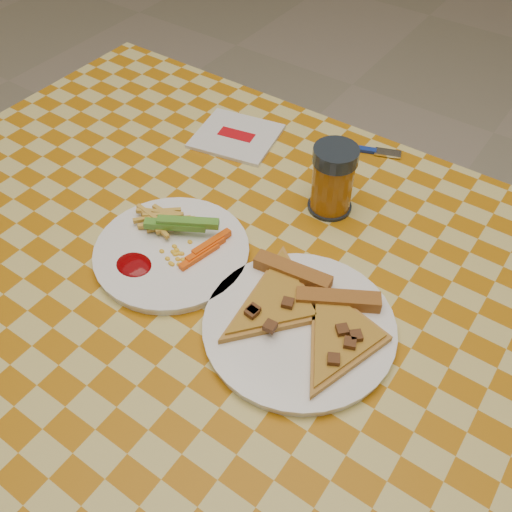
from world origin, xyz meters
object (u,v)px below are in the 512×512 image
(table, at_px, (238,311))
(plate_left, at_px, (172,253))
(drink_glass, at_px, (333,180))
(plate_right, at_px, (299,328))

(table, relative_size, plate_left, 5.63)
(plate_left, height_order, drink_glass, drink_glass)
(plate_right, xyz_separation_m, drink_glass, (-0.09, 0.24, 0.05))
(table, bearing_deg, plate_left, -171.28)
(table, bearing_deg, plate_right, -11.64)
(table, relative_size, plate_right, 5.07)
(plate_left, height_order, plate_right, same)
(table, xyz_separation_m, drink_glass, (0.03, 0.21, 0.13))
(table, distance_m, drink_glass, 0.25)
(table, xyz_separation_m, plate_right, (0.12, -0.02, 0.08))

